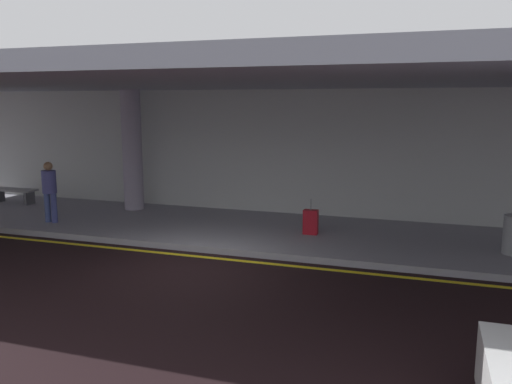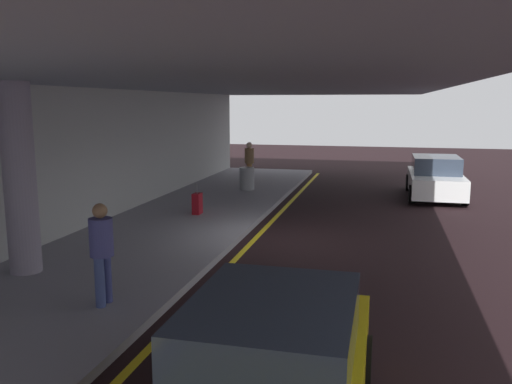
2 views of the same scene
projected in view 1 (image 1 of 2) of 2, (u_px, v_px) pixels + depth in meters
The scene contains 9 objects.
ground_plane at pixel (192, 266), 10.96m from camera, with size 60.00×60.00×0.00m, color black.
sidewalk at pixel (242, 230), 13.84m from camera, with size 26.00×4.20×0.15m, color gray.
lane_stripe_yellow at pixel (205, 257), 11.61m from camera, with size 26.00×0.14×0.01m, color yellow.
support_column_left_mid at pixel (132, 150), 15.90m from camera, with size 0.60×0.60×3.65m, color gray.
ceiling_overhang at pixel (234, 80), 12.72m from camera, with size 28.00×13.20×0.30m, color #8D93A2.
terminal_back_wall at pixel (267, 154), 15.64m from camera, with size 26.00×0.30×3.80m, color #ACAFAE.
person_waiting_for_ride at pixel (49, 188), 14.21m from camera, with size 0.38×0.38×1.68m.
suitcase_upright_primary at pixel (311, 222), 13.02m from camera, with size 0.36×0.22×0.90m.
bench_metal at pixel (14, 193), 17.04m from camera, with size 1.60×0.50×0.48m.
Camera 1 is at (4.61, -9.57, 3.40)m, focal length 36.48 mm.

